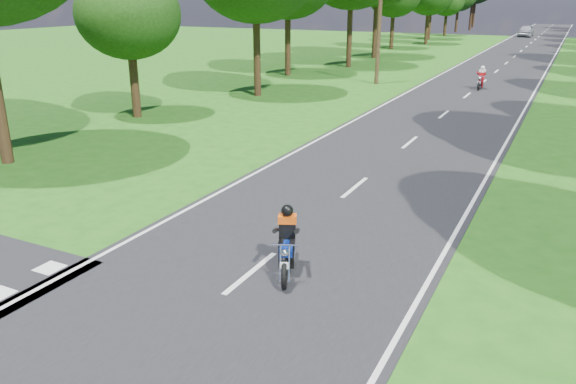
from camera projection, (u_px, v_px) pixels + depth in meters
The scene contains 7 objects.
ground at pixel (192, 322), 9.68m from camera, with size 160.00×160.00×0.00m, color #1D5112.
main_road at pixel (514, 57), 51.78m from camera, with size 7.00×140.00×0.02m, color black.
road_markings at pixel (510, 58), 50.25m from camera, with size 7.40×140.00×0.01m.
telegraph_pole at pixel (380, 17), 34.47m from camera, with size 1.20×0.26×8.00m.
rider_near_blue at pixel (287, 240), 11.19m from camera, with size 0.55×1.66×1.38m, color #0D2A99, non-canonical shape.
rider_far_red at pixel (481, 78), 33.46m from camera, with size 0.55×1.64×1.37m, color maroon, non-canonical shape.
distant_car at pixel (526, 31), 76.74m from camera, with size 1.81×4.51×1.54m, color #B6B8BD.
Camera 1 is at (5.27, -6.74, 5.32)m, focal length 35.00 mm.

